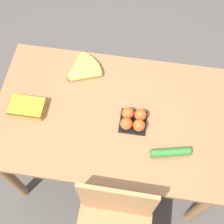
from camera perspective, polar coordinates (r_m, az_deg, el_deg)
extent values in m
plane|color=#4C4742|center=(2.42, 0.00, -8.66)|extent=(12.00, 12.00, 0.00)
cube|color=olive|center=(1.72, 0.00, -0.68)|extent=(1.30, 0.80, 0.03)
cylinder|color=olive|center=(2.27, 16.29, 0.58)|extent=(0.06, 0.06, 0.74)
cylinder|color=olive|center=(2.33, -13.29, 4.48)|extent=(0.06, 0.06, 0.74)
cylinder|color=olive|center=(2.03, 15.92, -16.44)|extent=(0.06, 0.06, 0.74)
cylinder|color=olive|center=(2.10, -18.05, -11.42)|extent=(0.06, 0.06, 0.74)
cube|color=#A87547|center=(1.65, 0.88, -16.09)|extent=(0.39, 0.02, 0.46)
cylinder|color=#A87547|center=(2.12, -4.46, -18.25)|extent=(0.04, 0.04, 0.42)
cylinder|color=#A87547|center=(2.11, 5.74, -19.73)|extent=(0.04, 0.04, 0.42)
sphere|color=brown|center=(1.82, -7.72, 6.17)|extent=(0.04, 0.04, 0.04)
cylinder|color=#DBCC47|center=(1.82, -4.84, 6.70)|extent=(0.19, 0.10, 0.04)
cylinder|color=#DBCC47|center=(1.83, -4.95, 7.07)|extent=(0.18, 0.13, 0.04)
cylinder|color=#DBCC47|center=(1.84, -5.13, 7.41)|extent=(0.17, 0.15, 0.04)
cylinder|color=#DBCC47|center=(1.85, -5.38, 7.72)|extent=(0.15, 0.16, 0.04)
cylinder|color=#DBCC47|center=(1.85, -5.68, 7.98)|extent=(0.13, 0.18, 0.04)
cylinder|color=#DBCC47|center=(1.86, -6.04, 8.20)|extent=(0.11, 0.19, 0.04)
cylinder|color=#DBCC47|center=(1.87, -6.43, 8.37)|extent=(0.08, 0.19, 0.04)
cube|color=black|center=(1.69, 3.87, -1.81)|extent=(0.14, 0.14, 0.01)
sphere|color=#DB4C1E|center=(1.67, 5.23, -0.38)|extent=(0.07, 0.07, 0.07)
sphere|color=#DB4C1E|center=(1.67, 2.95, -0.07)|extent=(0.07, 0.07, 0.07)
sphere|color=#DB4C1E|center=(1.64, 4.97, -2.44)|extent=(0.07, 0.07, 0.07)
sphere|color=#DB4C1E|center=(1.64, 2.65, -2.13)|extent=(0.07, 0.07, 0.07)
cube|color=orange|center=(1.77, -15.25, 0.87)|extent=(0.19, 0.12, 0.05)
cube|color=#19471E|center=(1.75, -15.36, 1.10)|extent=(0.19, 0.12, 0.02)
cylinder|color=#2D702D|center=(1.63, 10.65, -7.26)|extent=(0.21, 0.09, 0.04)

